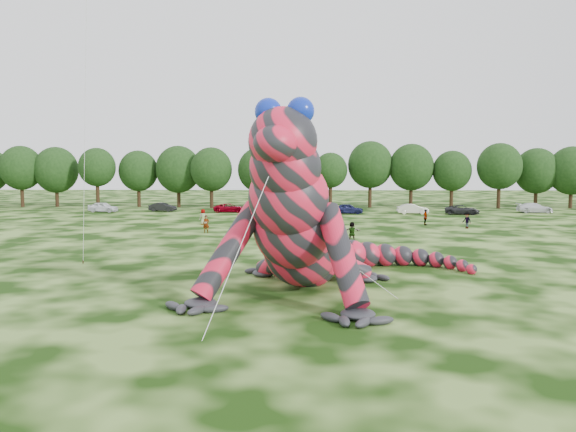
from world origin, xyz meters
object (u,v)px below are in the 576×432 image
(spectator_4, at_px, (203,217))
(tree_9, at_px, (330,180))
(car_4, at_px, (348,209))
(tree_3, at_px, (97,178))
(tree_7, at_px, (259,178))
(car_3, at_px, (263,208))
(car_6, at_px, (462,210))
(tree_13, at_px, (499,176))
(spectator_3, at_px, (425,217))
(tree_5, at_px, (178,177))
(tree_8, at_px, (297,180))
(tree_10, at_px, (370,174))
(spectator_0, at_px, (206,224))
(tree_12, at_px, (452,179))
(car_1, at_px, (163,207))
(spectator_1, at_px, (311,226))
(tree_15, at_px, (572,177))
(tree_4, at_px, (139,179))
(tree_11, at_px, (411,176))
(spectator_5, at_px, (352,231))
(tree_2, at_px, (56,177))
(car_2, at_px, (230,208))
(car_0, at_px, (103,207))
(spectator_2, at_px, (467,220))
(tree_1, at_px, (21,176))
(flying_kite, at_px, (86,10))
(tree_14, at_px, (536,178))
(car_7, at_px, (535,208))
(car_5, at_px, (412,209))
(tree_6, at_px, (211,178))

(spectator_4, bearing_deg, tree_9, -159.16)
(car_4, bearing_deg, tree_3, 82.38)
(tree_7, height_order, car_3, tree_7)
(car_4, relative_size, car_6, 0.89)
(tree_13, distance_m, spectator_3, 30.12)
(tree_5, xyz_separation_m, car_4, (26.18, -11.58, -4.20))
(tree_8, relative_size, tree_10, 0.85)
(car_3, distance_m, spectator_0, 24.23)
(tree_12, height_order, car_4, tree_12)
(tree_8, relative_size, car_6, 1.93)
(car_1, distance_m, spectator_3, 38.44)
(spectator_1, bearing_deg, spectator_0, 53.28)
(tree_9, bearing_deg, car_1, -163.32)
(tree_5, distance_m, spectator_3, 42.80)
(tree_15, bearing_deg, tree_7, -178.86)
(tree_4, relative_size, tree_8, 1.01)
(tree_8, distance_m, tree_11, 18.05)
(tree_8, relative_size, tree_11, 0.89)
(car_6, relative_size, spectator_5, 2.70)
(tree_2, xyz_separation_m, tree_3, (7.30, -1.69, -0.10))
(tree_2, bearing_deg, spectator_5, -41.85)
(tree_4, xyz_separation_m, tree_10, (37.04, -0.13, 0.72))
(spectator_0, bearing_deg, car_2, 90.93)
(car_6, height_order, spectator_0, spectator_0)
(tree_8, height_order, car_1, tree_8)
(car_0, xyz_separation_m, car_3, (23.00, -0.07, -0.03))
(tree_3, distance_m, car_4, 40.30)
(tree_10, xyz_separation_m, car_3, (-16.25, -10.04, -4.56))
(car_3, relative_size, spectator_2, 2.78)
(tree_1, xyz_separation_m, tree_4, (18.71, 0.66, -0.38))
(tree_1, xyz_separation_m, spectator_1, (45.93, -34.12, -4.09))
(flying_kite, height_order, tree_5, flying_kite)
(car_6, height_order, spectator_3, spectator_3)
(spectator_1, bearing_deg, tree_13, -74.56)
(tree_13, bearing_deg, tree_7, -179.50)
(tree_5, height_order, spectator_1, tree_5)
(tree_11, xyz_separation_m, tree_14, (19.68, 0.53, -0.33))
(tree_10, xyz_separation_m, spectator_5, (-6.19, -39.43, -4.39))
(spectator_1, bearing_deg, tree_3, 12.25)
(tree_15, xyz_separation_m, car_3, (-47.33, -9.23, -4.12))
(car_7, bearing_deg, spectator_2, 146.03)
(car_5, bearing_deg, tree_1, 78.16)
(tree_13, distance_m, car_2, 41.88)
(tree_13, distance_m, car_6, 14.55)
(tree_4, xyz_separation_m, spectator_0, (16.82, -34.08, -3.65))
(car_1, height_order, car_2, car_1)
(tree_1, xyz_separation_m, tree_14, (81.82, 0.67, -0.20))
(tree_1, relative_size, tree_5, 1.00)
(spectator_0, bearing_deg, tree_10, 58.16)
(tree_4, relative_size, tree_6, 0.95)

